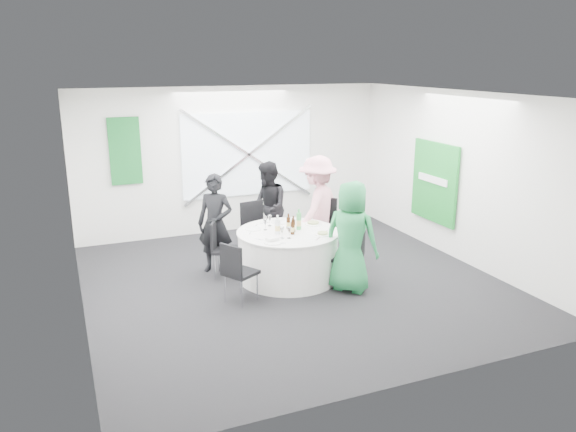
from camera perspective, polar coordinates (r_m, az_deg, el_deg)
name	(u,v)px	position (r m, az deg, el deg)	size (l,w,h in m)	color
floor	(293,283)	(8.59, 0.51, -6.77)	(6.00, 6.00, 0.00)	black
ceiling	(293,95)	(7.95, 0.56, 12.22)	(6.00, 6.00, 0.00)	white
wall_back	(233,160)	(10.93, -5.63, 5.69)	(6.00, 6.00, 0.00)	white
wall_front	(413,258)	(5.63, 12.55, -4.20)	(6.00, 6.00, 0.00)	white
wall_left	(74,214)	(7.55, -20.94, 0.21)	(6.00, 6.00, 0.00)	white
wall_right	(460,177)	(9.70, 17.12, 3.80)	(6.00, 6.00, 0.00)	white
window_panel	(248,154)	(10.96, -4.08, 6.28)	(2.60, 0.03, 1.60)	silver
window_brace_a	(249,154)	(10.92, -4.01, 6.25)	(0.05, 0.05, 3.16)	silver
window_brace_b	(249,154)	(10.92, -4.01, 6.25)	(0.05, 0.05, 3.16)	silver
green_banner	(125,151)	(10.44, -16.22, 6.35)	(0.55, 0.04, 1.20)	#156A2B
green_sign	(434,182)	(10.16, 14.64, 3.35)	(0.05, 1.20, 1.40)	#18842A
banquet_table	(288,255)	(8.62, 0.00, -3.97)	(1.56, 1.56, 0.76)	white
chair_back	(255,226)	(9.45, -3.34, -1.00)	(0.50, 0.51, 0.98)	black
chair_back_left	(221,245)	(8.72, -6.78, -2.90)	(0.55, 0.54, 0.89)	black
chair_back_right	(322,222)	(9.55, 3.43, -0.65)	(0.65, 0.65, 1.02)	black
chair_front_right	(353,253)	(8.32, 6.66, -3.75)	(0.58, 0.58, 0.90)	black
chair_front_left	(237,269)	(7.74, -5.23, -5.35)	(0.55, 0.54, 0.87)	black
person_man_back_left	(215,224)	(8.86, -7.39, -0.79)	(0.58, 0.38, 1.58)	black
person_man_back	(268,208)	(9.69, -2.06, 0.84)	(0.78, 0.43, 1.60)	black
person_woman_pink	(317,208)	(9.37, 2.99, 0.80)	(1.14, 0.53, 1.76)	pink
person_woman_green	(351,237)	(8.10, 6.42, -2.12)	(0.80, 0.52, 1.63)	#258849
plate_back	(280,222)	(8.97, -0.81, -0.59)	(0.28, 0.28, 0.01)	white
plate_back_left	(253,229)	(8.62, -3.55, -1.30)	(0.25, 0.25, 0.01)	white
plate_back_right	(313,223)	(8.87, 2.58, -0.74)	(0.28, 0.28, 0.04)	white
plate_front_right	(323,234)	(8.34, 3.56, -1.82)	(0.24, 0.24, 0.04)	white
plate_front_left	(273,242)	(7.97, -1.53, -2.70)	(0.26, 0.26, 0.01)	white
napkin	(272,239)	(8.02, -1.60, -2.35)	(0.17, 0.12, 0.05)	white
beer_bottle_a	(277,226)	(8.47, -1.12, -0.98)	(0.06, 0.06, 0.25)	#391C0A
beer_bottle_b	(288,223)	(8.61, 0.04, -0.72)	(0.06, 0.06, 0.24)	#391C0A
beer_bottle_c	(293,226)	(8.45, 0.55, -1.00)	(0.06, 0.06, 0.25)	#391C0A
beer_bottle_d	(292,228)	(8.33, 0.46, -1.24)	(0.06, 0.06, 0.25)	#391C0A
green_water_bottle	(299,221)	(8.56, 1.11, -0.55)	(0.08, 0.08, 0.32)	green
clear_water_bottle	(278,227)	(8.34, -1.06, -1.09)	(0.08, 0.08, 0.29)	silver
wine_glass_a	(270,218)	(8.75, -1.87, -0.22)	(0.07, 0.07, 0.17)	white
wine_glass_b	(265,222)	(8.54, -2.33, -0.62)	(0.07, 0.07, 0.17)	white
wine_glass_c	(282,230)	(8.14, -0.62, -1.43)	(0.07, 0.07, 0.17)	white
wine_glass_d	(289,230)	(8.14, 0.12, -1.44)	(0.07, 0.07, 0.17)	white
fork_a	(260,239)	(8.13, -2.88, -2.38)	(0.01, 0.15, 0.01)	silver
knife_a	(281,243)	(7.96, -0.67, -2.74)	(0.01, 0.15, 0.01)	silver
fork_b	(282,221)	(9.05, -0.60, -0.48)	(0.01, 0.15, 0.01)	silver
knife_b	(265,223)	(8.93, -2.36, -0.70)	(0.01, 0.15, 0.01)	silver
fork_c	(318,239)	(8.16, 3.07, -2.32)	(0.01, 0.15, 0.01)	silver
knife_c	(326,232)	(8.49, 3.88, -1.61)	(0.01, 0.15, 0.01)	silver
fork_d	(256,226)	(8.78, -3.29, -1.00)	(0.01, 0.15, 0.01)	silver
knife_d	(250,233)	(8.43, -3.86, -1.73)	(0.01, 0.15, 0.01)	silver
fork_e	(316,224)	(8.86, 2.88, -0.84)	(0.01, 0.15, 0.01)	silver
knife_e	(297,221)	(9.04, 0.94, -0.50)	(0.01, 0.15, 0.01)	silver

